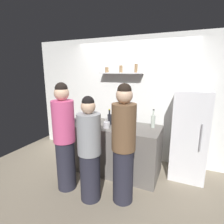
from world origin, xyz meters
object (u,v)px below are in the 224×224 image
object	(u,v)px
wine_bottle_amber_glass	(121,117)
person_pink_top	(64,138)
baking_pan	(83,119)
wine_bottle_pale_glass	(153,121)
water_bottle_plastic	(120,118)
person_brown_jacket	(124,146)
utensil_holder	(107,125)
refrigerator	(190,135)
wine_bottle_dark_glass	(109,119)
person_grey_hoodie	(90,151)

from	to	relation	value
wine_bottle_amber_glass	person_pink_top	bearing A→B (deg)	-116.92
baking_pan	wine_bottle_pale_glass	distance (m)	1.41
wine_bottle_amber_glass	water_bottle_plastic	distance (m)	0.15
wine_bottle_amber_glass	person_brown_jacket	distance (m)	1.07
utensil_holder	wine_bottle_amber_glass	xyz separation A→B (m)	(0.10, 0.44, 0.05)
wine_bottle_amber_glass	wine_bottle_pale_glass	size ratio (longest dim) A/B	0.87
water_bottle_plastic	refrigerator	bearing A→B (deg)	12.07
wine_bottle_dark_glass	person_brown_jacket	bearing A→B (deg)	-53.20
refrigerator	utensil_holder	size ratio (longest dim) A/B	7.50
water_bottle_plastic	person_pink_top	bearing A→B (deg)	-121.83
baking_pan	wine_bottle_pale_glass	xyz separation A→B (m)	(1.40, 0.09, 0.10)
refrigerator	utensil_holder	world-z (taller)	refrigerator
water_bottle_plastic	baking_pan	bearing A→B (deg)	-177.23
person_pink_top	wine_bottle_pale_glass	bearing A→B (deg)	113.36
refrigerator	baking_pan	size ratio (longest dim) A/B	4.68
baking_pan	wine_bottle_amber_glass	bearing A→B (deg)	13.55
wine_bottle_dark_glass	person_pink_top	distance (m)	0.94
utensil_holder	baking_pan	bearing A→B (deg)	158.53
person_pink_top	person_grey_hoodie	xyz separation A→B (m)	(0.50, -0.07, -0.09)
refrigerator	person_grey_hoodie	size ratio (longest dim) A/B	1.01
utensil_holder	person_brown_jacket	world-z (taller)	person_brown_jacket
person_brown_jacket	refrigerator	bearing A→B (deg)	-122.95
refrigerator	wine_bottle_pale_glass	size ratio (longest dim) A/B	4.80
water_bottle_plastic	person_pink_top	world-z (taller)	person_pink_top
wine_bottle_dark_glass	water_bottle_plastic	xyz separation A→B (m)	(0.17, 0.09, 0.00)
wine_bottle_pale_glass	person_pink_top	bearing A→B (deg)	-140.60
baking_pan	wine_bottle_dark_glass	size ratio (longest dim) A/B	1.15
person_brown_jacket	water_bottle_plastic	bearing A→B (deg)	-60.46
wine_bottle_pale_glass	person_pink_top	distance (m)	1.55
baking_pan	person_grey_hoodie	size ratio (longest dim) A/B	0.22
refrigerator	wine_bottle_amber_glass	bearing A→B (deg)	-174.57
wine_bottle_dark_glass	wine_bottle_pale_glass	xyz separation A→B (m)	(0.79, 0.14, 0.01)
wine_bottle_dark_glass	baking_pan	bearing A→B (deg)	175.03
refrigerator	wine_bottle_amber_glass	distance (m)	1.29
person_brown_jacket	person_grey_hoodie	distance (m)	0.50
utensil_holder	person_grey_hoodie	bearing A→B (deg)	-85.18
person_grey_hoodie	refrigerator	bearing A→B (deg)	126.01
wine_bottle_amber_glass	baking_pan	bearing A→B (deg)	-166.45
refrigerator	wine_bottle_dark_glass	bearing A→B (deg)	-165.81
wine_bottle_amber_glass	person_pink_top	distance (m)	1.21
wine_bottle_amber_glass	person_brown_jacket	world-z (taller)	person_brown_jacket
baking_pan	person_grey_hoodie	xyz separation A→B (m)	(0.71, -0.96, -0.17)
wine_bottle_amber_glass	person_brown_jacket	size ratio (longest dim) A/B	0.16
refrigerator	person_brown_jacket	distance (m)	1.39
person_pink_top	utensil_holder	bearing A→B (deg)	129.17
person_pink_top	person_grey_hoodie	distance (m)	0.51
person_brown_jacket	person_grey_hoodie	xyz separation A→B (m)	(-0.46, -0.16, -0.10)
refrigerator	person_pink_top	world-z (taller)	person_pink_top
wine_bottle_dark_glass	water_bottle_plastic	size ratio (longest dim) A/B	1.18
wine_bottle_dark_glass	utensil_holder	bearing A→B (deg)	-80.08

